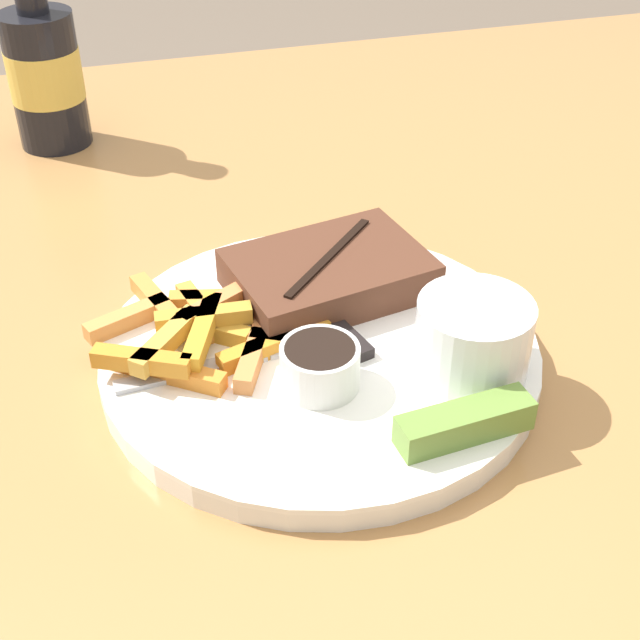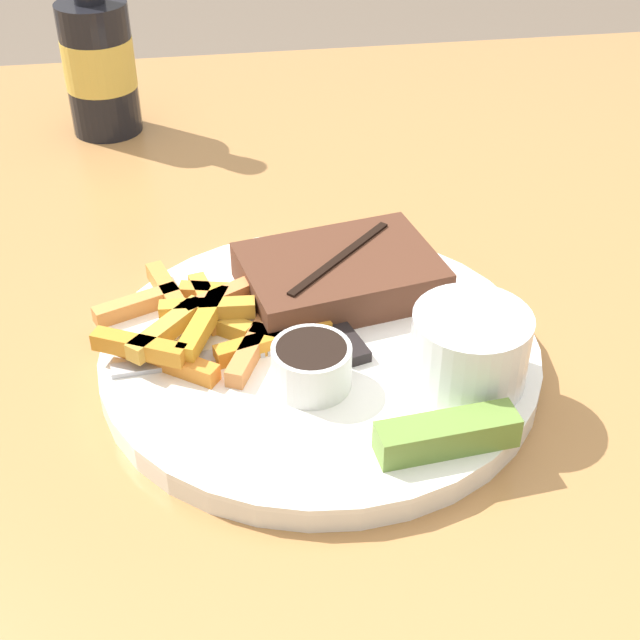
{
  "view_description": "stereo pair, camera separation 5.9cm",
  "coord_description": "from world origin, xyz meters",
  "px_view_note": "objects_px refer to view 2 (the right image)",
  "views": [
    {
      "loc": [
        -0.13,
        -0.46,
        1.11
      ],
      "look_at": [
        0.0,
        0.0,
        0.76
      ],
      "focal_mm": 50.0,
      "sensor_mm": 36.0,
      "label": 1
    },
    {
      "loc": [
        -0.07,
        -0.47,
        1.11
      ],
      "look_at": [
        0.0,
        0.0,
        0.76
      ],
      "focal_mm": 50.0,
      "sensor_mm": 36.0,
      "label": 2
    }
  ],
  "objects_px": {
    "steak_portion": "(340,275)",
    "knife_utensil": "(320,307)",
    "pickle_spear": "(447,434)",
    "dinner_plate": "(320,354)",
    "beer_bottle": "(98,60)",
    "dipping_sauce_cup": "(312,364)",
    "coleslaw_cup": "(470,345)",
    "fork_utensil": "(205,358)"
  },
  "relations": [
    {
      "from": "pickle_spear",
      "to": "dipping_sauce_cup",
      "type": "bearing_deg",
      "value": 135.74
    },
    {
      "from": "dinner_plate",
      "to": "beer_bottle",
      "type": "distance_m",
      "value": 0.45
    },
    {
      "from": "dinner_plate",
      "to": "knife_utensil",
      "type": "relative_size",
      "value": 1.81
    },
    {
      "from": "coleslaw_cup",
      "to": "dipping_sauce_cup",
      "type": "distance_m",
      "value": 0.1
    },
    {
      "from": "beer_bottle",
      "to": "fork_utensil",
      "type": "bearing_deg",
      "value": -79.22
    },
    {
      "from": "dinner_plate",
      "to": "fork_utensil",
      "type": "height_order",
      "value": "fork_utensil"
    },
    {
      "from": "dinner_plate",
      "to": "fork_utensil",
      "type": "bearing_deg",
      "value": -175.61
    },
    {
      "from": "steak_portion",
      "to": "dipping_sauce_cup",
      "type": "relative_size",
      "value": 3.02
    },
    {
      "from": "coleslaw_cup",
      "to": "beer_bottle",
      "type": "relative_size",
      "value": 0.36
    },
    {
      "from": "steak_portion",
      "to": "knife_utensil",
      "type": "bearing_deg",
      "value": -128.44
    },
    {
      "from": "dinner_plate",
      "to": "coleslaw_cup",
      "type": "relative_size",
      "value": 3.97
    },
    {
      "from": "dinner_plate",
      "to": "knife_utensil",
      "type": "height_order",
      "value": "knife_utensil"
    },
    {
      "from": "coleslaw_cup",
      "to": "pickle_spear",
      "type": "bearing_deg",
      "value": -116.73
    },
    {
      "from": "pickle_spear",
      "to": "knife_utensil",
      "type": "distance_m",
      "value": 0.16
    },
    {
      "from": "pickle_spear",
      "to": "beer_bottle",
      "type": "bearing_deg",
      "value": 112.42
    },
    {
      "from": "dipping_sauce_cup",
      "to": "dinner_plate",
      "type": "bearing_deg",
      "value": 74.0
    },
    {
      "from": "knife_utensil",
      "to": "beer_bottle",
      "type": "distance_m",
      "value": 0.41
    },
    {
      "from": "dipping_sauce_cup",
      "to": "beer_bottle",
      "type": "relative_size",
      "value": 0.24
    },
    {
      "from": "pickle_spear",
      "to": "fork_utensil",
      "type": "distance_m",
      "value": 0.17
    },
    {
      "from": "dinner_plate",
      "to": "steak_portion",
      "type": "height_order",
      "value": "steak_portion"
    },
    {
      "from": "pickle_spear",
      "to": "fork_utensil",
      "type": "height_order",
      "value": "pickle_spear"
    },
    {
      "from": "steak_portion",
      "to": "dipping_sauce_cup",
      "type": "height_order",
      "value": "same"
    },
    {
      "from": "beer_bottle",
      "to": "pickle_spear",
      "type": "bearing_deg",
      "value": -67.58
    },
    {
      "from": "beer_bottle",
      "to": "coleslaw_cup",
      "type": "bearing_deg",
      "value": -62.26
    },
    {
      "from": "knife_utensil",
      "to": "beer_bottle",
      "type": "relative_size",
      "value": 0.78
    },
    {
      "from": "coleslaw_cup",
      "to": "dipping_sauce_cup",
      "type": "height_order",
      "value": "coleslaw_cup"
    },
    {
      "from": "pickle_spear",
      "to": "fork_utensil",
      "type": "bearing_deg",
      "value": 142.89
    },
    {
      "from": "steak_portion",
      "to": "beer_bottle",
      "type": "height_order",
      "value": "beer_bottle"
    },
    {
      "from": "fork_utensil",
      "to": "dinner_plate",
      "type": "bearing_deg",
      "value": 0.0
    },
    {
      "from": "coleslaw_cup",
      "to": "dipping_sauce_cup",
      "type": "xyz_separation_m",
      "value": [
        -0.1,
        0.01,
        -0.01
      ]
    },
    {
      "from": "fork_utensil",
      "to": "beer_bottle",
      "type": "xyz_separation_m",
      "value": [
        -0.08,
        0.42,
        0.05
      ]
    },
    {
      "from": "coleslaw_cup",
      "to": "beer_bottle",
      "type": "height_order",
      "value": "beer_bottle"
    },
    {
      "from": "fork_utensil",
      "to": "knife_utensil",
      "type": "xyz_separation_m",
      "value": [
        0.08,
        0.04,
        0.0
      ]
    },
    {
      "from": "fork_utensil",
      "to": "beer_bottle",
      "type": "distance_m",
      "value": 0.43
    },
    {
      "from": "pickle_spear",
      "to": "fork_utensil",
      "type": "relative_size",
      "value": 0.64
    },
    {
      "from": "fork_utensil",
      "to": "beer_bottle",
      "type": "height_order",
      "value": "beer_bottle"
    },
    {
      "from": "coleslaw_cup",
      "to": "pickle_spear",
      "type": "relative_size",
      "value": 0.87
    },
    {
      "from": "coleslaw_cup",
      "to": "knife_utensil",
      "type": "distance_m",
      "value": 0.12
    },
    {
      "from": "dinner_plate",
      "to": "steak_portion",
      "type": "distance_m",
      "value": 0.07
    },
    {
      "from": "dinner_plate",
      "to": "dipping_sauce_cup",
      "type": "bearing_deg",
      "value": -106.0
    },
    {
      "from": "dinner_plate",
      "to": "beer_bottle",
      "type": "relative_size",
      "value": 1.42
    },
    {
      "from": "steak_portion",
      "to": "knife_utensil",
      "type": "relative_size",
      "value": 0.94
    }
  ]
}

